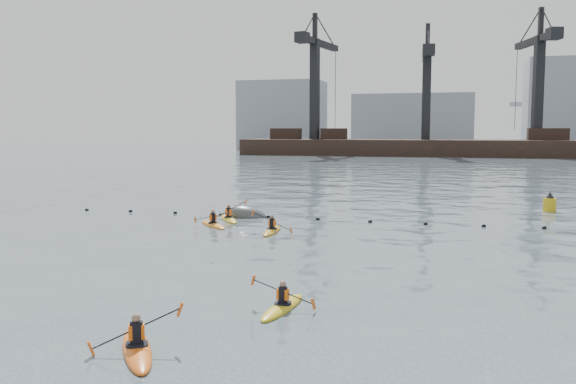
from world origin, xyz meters
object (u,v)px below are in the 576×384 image
kayaker_0 (137,347)px  kayaker_3 (272,230)px  kayaker_5 (229,218)px  kayaker_2 (213,224)px  mooring_buoy (247,217)px  nav_buoy (550,205)px  kayaker_1 (283,306)px

kayaker_0 → kayaker_3: size_ratio=0.97×
kayaker_3 → kayaker_5: (-3.53, 3.18, 0.00)m
kayaker_0 → kayaker_2: size_ratio=1.12×
mooring_buoy → nav_buoy: size_ratio=1.74×
mooring_buoy → nav_buoy: nav_buoy is taller
kayaker_0 → kayaker_2: (-5.31, 17.65, -0.00)m
kayaker_0 → kayaker_1: 4.76m
kayaker_2 → kayaker_0: bearing=-116.1°
kayaker_0 → kayaker_5: bearing=71.5°
kayaker_2 → kayaker_5: (0.06, 2.18, 0.00)m
kayaker_0 → kayaker_5: (-5.24, 19.83, -0.00)m
kayaker_3 → kayaker_5: size_ratio=1.04×
kayaker_0 → nav_buoy: bearing=32.4°
kayaker_2 → kayaker_5: bearing=45.5°
kayaker_0 → nav_buoy: 31.27m
kayaker_2 → mooring_buoy: kayaker_2 is taller
kayaker_1 → kayaker_5: 17.44m
mooring_buoy → kayaker_0: bearing=-77.7°
kayaker_3 → kayaker_1: bearing=-76.0°
kayaker_1 → kayaker_5: size_ratio=0.99×
kayaker_3 → nav_buoy: (14.59, 11.84, 0.34)m
kayaker_5 → mooring_buoy: kayaker_5 is taller
kayaker_0 → kayaker_3: 16.74m
kayaker_3 → nav_buoy: size_ratio=2.20×
kayaker_0 → kayaker_3: bearing=62.6°
kayaker_1 → nav_buoy: 26.54m
kayaker_1 → kayaker_3: kayaker_3 is taller
kayaker_5 → nav_buoy: (18.12, 8.67, 0.33)m
mooring_buoy → nav_buoy: bearing=22.3°
kayaker_2 → kayaker_3: 3.73m
kayaker_0 → kayaker_1: (2.36, 4.13, -0.01)m
mooring_buoy → kayaker_1: bearing=-67.8°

